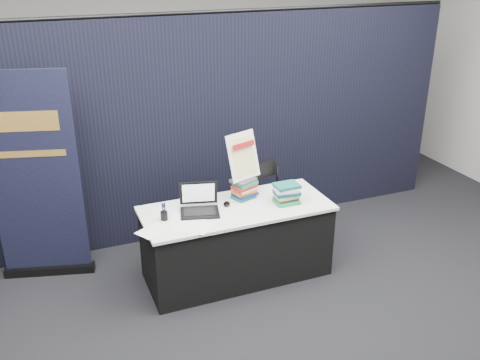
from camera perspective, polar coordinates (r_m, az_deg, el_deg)
name	(u,v)px	position (r m, az deg, el deg)	size (l,w,h in m)	color
floor	(259,305)	(5.03, 2.03, -13.20)	(8.00, 8.00, 0.00)	black
wall_back	(147,44)	(7.95, -9.89, 14.07)	(8.00, 0.02, 3.50)	#A4A19B
drape_partition	(201,130)	(5.82, -4.22, 5.36)	(6.00, 0.08, 2.40)	black
display_table	(237,241)	(5.24, -0.36, -6.57)	(1.80, 0.75, 0.75)	black
laptop	(198,205)	(4.97, -4.50, -2.73)	(0.41, 0.37, 0.27)	black
mouse	(227,204)	(5.09, -1.43, -2.56)	(0.06, 0.10, 0.03)	black
brochure_left	(153,231)	(4.72, -9.27, -5.36)	(0.27, 0.19, 0.00)	white
brochure_mid	(191,227)	(4.73, -5.27, -5.02)	(0.32, 0.23, 0.00)	white
brochure_right	(188,219)	(4.86, -5.56, -4.19)	(0.32, 0.22, 0.00)	white
pen_cup	(164,216)	(4.87, -8.10, -3.79)	(0.06, 0.06, 0.08)	black
book_stack_tall	(244,189)	(5.21, 0.46, -0.93)	(0.25, 0.22, 0.20)	#175A55
book_stack_short	(287,194)	(5.14, 5.01, -1.45)	(0.23, 0.17, 0.19)	#207846
info_sign	(243,157)	(5.11, 0.34, 2.52)	(0.37, 0.24, 0.47)	black
pullup_banner	(37,190)	(5.38, -20.81, -1.05)	(0.87, 0.32, 2.05)	black
stacking_chair	(266,207)	(5.58, 2.78, -2.88)	(0.53, 0.54, 0.95)	black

